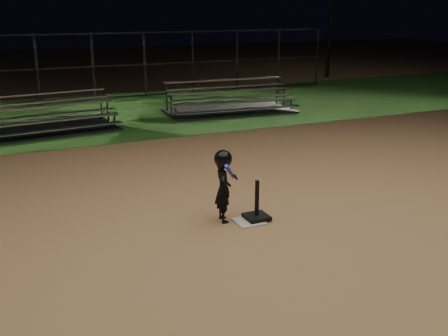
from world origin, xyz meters
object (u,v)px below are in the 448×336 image
(home_plate, at_px, (249,221))
(bleacher_left, at_px, (39,125))
(batting_tee, at_px, (257,212))
(child_batter, at_px, (223,184))
(bleacher_right, at_px, (230,106))

(home_plate, distance_m, bleacher_left, 8.50)
(batting_tee, distance_m, bleacher_left, 8.51)
(child_batter, xyz_separation_m, bleacher_right, (4.02, 8.43, -0.43))
(batting_tee, xyz_separation_m, bleacher_left, (-2.66, 8.08, 0.07))
(home_plate, xyz_separation_m, bleacher_left, (-2.50, 8.12, 0.20))
(batting_tee, xyz_separation_m, bleacher_right, (3.50, 8.63, 0.07))
(bleacher_right, bearing_deg, batting_tee, -107.83)
(child_batter, bearing_deg, bleacher_right, -19.12)
(child_batter, bearing_deg, bleacher_left, 21.56)
(bleacher_left, bearing_deg, child_batter, -81.49)
(home_plate, relative_size, bleacher_right, 0.10)
(child_batter, relative_size, bleacher_right, 0.28)
(home_plate, relative_size, bleacher_left, 0.10)
(home_plate, bearing_deg, bleacher_right, 67.09)
(batting_tee, height_order, bleacher_left, bleacher_left)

